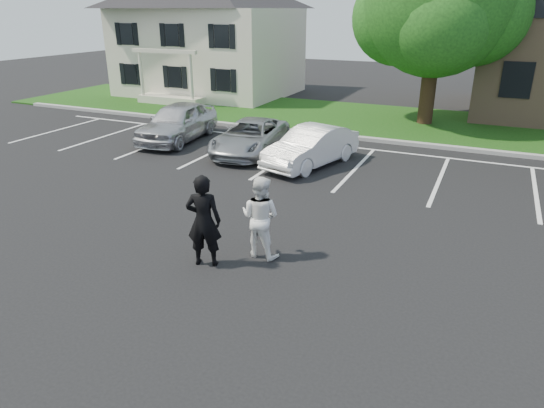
# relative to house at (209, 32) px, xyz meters

# --- Properties ---
(ground_plane) EXTENTS (90.00, 90.00, 0.00)m
(ground_plane) POSITION_rel_house_xyz_m (13.00, -19.97, -3.83)
(ground_plane) COLOR black
(ground_plane) RESTS_ON ground
(curb) EXTENTS (40.00, 0.30, 0.15)m
(curb) POSITION_rel_house_xyz_m (13.00, -7.97, -3.75)
(curb) COLOR gray
(curb) RESTS_ON ground
(grass_strip) EXTENTS (44.00, 8.00, 0.08)m
(grass_strip) POSITION_rel_house_xyz_m (13.00, -3.97, -3.79)
(grass_strip) COLOR #0C410B
(grass_strip) RESTS_ON ground
(stall_lines) EXTENTS (34.00, 5.36, 0.01)m
(stall_lines) POSITION_rel_house_xyz_m (14.40, -11.02, -3.82)
(stall_lines) COLOR silver
(stall_lines) RESTS_ON ground
(house) EXTENTS (10.30, 9.22, 7.60)m
(house) POSITION_rel_house_xyz_m (0.00, 0.00, 0.00)
(house) COLOR beige
(house) RESTS_ON ground
(tree) EXTENTS (7.80, 7.20, 8.80)m
(tree) POSITION_rel_house_xyz_m (14.21, -3.65, 1.52)
(tree) COLOR black
(tree) RESTS_ON ground
(man_black_suit) EXTENTS (0.86, 0.70, 2.04)m
(man_black_suit) POSITION_rel_house_xyz_m (11.85, -19.92, -2.81)
(man_black_suit) COLOR black
(man_black_suit) RESTS_ON ground
(man_white_shirt) EXTENTS (0.94, 0.75, 1.87)m
(man_white_shirt) POSITION_rel_house_xyz_m (12.75, -19.05, -2.90)
(man_white_shirt) COLOR white
(man_white_shirt) RESTS_ON ground
(car_silver_west) EXTENTS (2.32, 4.79, 1.58)m
(car_silver_west) POSITION_rel_house_xyz_m (5.14, -11.23, -3.04)
(car_silver_west) COLOR silver
(car_silver_west) RESTS_ON ground
(car_silver_minivan) EXTENTS (2.58, 4.71, 1.25)m
(car_silver_minivan) POSITION_rel_house_xyz_m (8.75, -11.65, -3.20)
(car_silver_minivan) COLOR #9A9CA1
(car_silver_minivan) RESTS_ON ground
(car_white_sedan) EXTENTS (2.50, 4.32, 1.35)m
(car_white_sedan) POSITION_rel_house_xyz_m (11.43, -12.21, -3.16)
(car_white_sedan) COLOR white
(car_white_sedan) RESTS_ON ground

